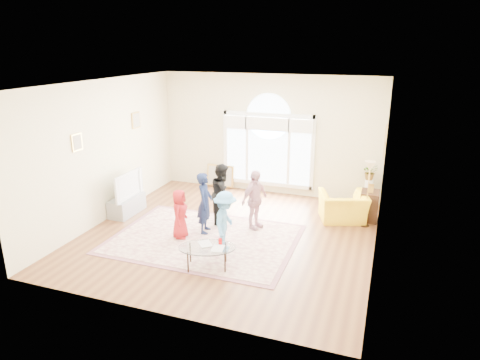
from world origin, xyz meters
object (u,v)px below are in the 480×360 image
(coffee_table, at_px, (207,248))
(armchair, at_px, (343,207))
(tv_console, at_px, (127,205))
(area_rug, at_px, (204,239))
(television, at_px, (125,185))

(coffee_table, relative_size, armchair, 1.17)
(tv_console, bearing_deg, coffee_table, -31.43)
(coffee_table, bearing_deg, armchair, 36.48)
(area_rug, bearing_deg, tv_console, 163.34)
(tv_console, bearing_deg, area_rug, -16.66)
(area_rug, bearing_deg, armchair, 37.46)
(armchair, bearing_deg, coffee_table, 37.39)
(television, xyz_separation_m, coffee_table, (2.89, -1.77, -0.33))
(area_rug, bearing_deg, television, 163.29)
(area_rug, relative_size, armchair, 3.49)
(tv_console, xyz_separation_m, coffee_table, (2.90, -1.77, 0.19))
(television, xyz_separation_m, armchair, (4.96, 1.30, -0.40))
(armchair, bearing_deg, area_rug, 18.79)
(tv_console, relative_size, television, 0.92)
(tv_console, distance_m, armchair, 5.13)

